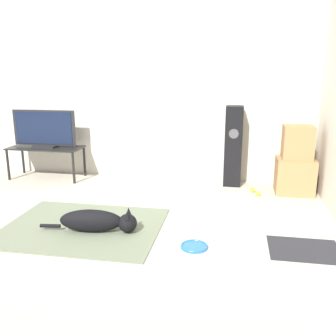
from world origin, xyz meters
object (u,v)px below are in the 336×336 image
at_px(dog, 98,221).
at_px(tv, 44,129).
at_px(cardboard_box_lower, 295,176).
at_px(floor_speaker, 233,146).
at_px(tennis_ball_by_boxes, 258,194).
at_px(tv_stand, 46,151).
at_px(cardboard_box_upper, 298,142).
at_px(tennis_ball_near_speaker, 253,190).
at_px(frisbee, 194,246).

height_order(dog, tv, tv).
relative_size(dog, cardboard_box_lower, 2.02).
height_order(floor_speaker, tennis_ball_by_boxes, floor_speaker).
distance_m(cardboard_box_lower, tv_stand, 3.53).
bearing_deg(tv, cardboard_box_lower, -1.60).
xyz_separation_m(dog, cardboard_box_lower, (2.09, 1.64, 0.11)).
xyz_separation_m(cardboard_box_upper, tennis_ball_by_boxes, (-0.47, -0.22, -0.64)).
distance_m(cardboard_box_upper, tennis_ball_near_speaker, 0.84).
relative_size(tv_stand, tennis_ball_near_speaker, 16.29).
relative_size(frisbee, tennis_ball_near_speaker, 3.77).
xyz_separation_m(tv_stand, tennis_ball_near_speaker, (3.00, -0.17, -0.38)).
bearing_deg(tennis_ball_near_speaker, cardboard_box_lower, 8.29).
relative_size(cardboard_box_lower, tv, 0.51).
bearing_deg(tennis_ball_near_speaker, tv, 176.65).
xyz_separation_m(cardboard_box_upper, tv_stand, (-3.53, 0.10, -0.26)).
xyz_separation_m(cardboard_box_lower, cardboard_box_upper, (0.00, -0.00, 0.45)).
distance_m(tv_stand, tennis_ball_near_speaker, 3.03).
relative_size(frisbee, cardboard_box_upper, 0.58).
bearing_deg(dog, frisbee, -9.14).
relative_size(dog, tv, 1.02).
bearing_deg(frisbee, tv, 141.80).
height_order(tv_stand, tv, tv).
bearing_deg(tennis_ball_near_speaker, floor_speaker, 132.92).
distance_m(cardboard_box_upper, floor_speaker, 0.85).
relative_size(tv_stand, tv, 1.14).
relative_size(frisbee, tv_stand, 0.23).
bearing_deg(tv_stand, tennis_ball_by_boxes, -5.91).
bearing_deg(tv, frisbee, -38.20).
bearing_deg(tennis_ball_near_speaker, tennis_ball_by_boxes, -66.89).
xyz_separation_m(cardboard_box_lower, tennis_ball_by_boxes, (-0.47, -0.22, -0.20)).
height_order(dog, frisbee, dog).
bearing_deg(dog, tennis_ball_near_speaker, 45.15).
height_order(cardboard_box_lower, cardboard_box_upper, cardboard_box_upper).
xyz_separation_m(floor_speaker, tennis_ball_by_boxes, (0.34, -0.44, -0.52)).
distance_m(cardboard_box_upper, tennis_ball_by_boxes, 0.83).
bearing_deg(tennis_ball_by_boxes, tennis_ball_near_speaker, 113.11).
height_order(floor_speaker, tv_stand, floor_speaker).
height_order(cardboard_box_upper, tennis_ball_by_boxes, cardboard_box_upper).
height_order(floor_speaker, tv, floor_speaker).
distance_m(floor_speaker, tennis_ball_near_speaker, 0.66).
bearing_deg(dog, tv_stand, 129.63).
xyz_separation_m(frisbee, floor_speaker, (0.31, 2.02, 0.54)).
xyz_separation_m(floor_speaker, tv_stand, (-2.72, -0.13, -0.14)).
bearing_deg(frisbee, tv_stand, 141.84).
bearing_deg(tv, dog, -50.42).
bearing_deg(tennis_ball_by_boxes, frisbee, -112.31).
bearing_deg(tv, tennis_ball_by_boxes, -5.96).
distance_m(dog, tv, 2.34).
xyz_separation_m(cardboard_box_lower, floor_speaker, (-0.81, 0.22, 0.32)).
xyz_separation_m(tv_stand, tennis_ball_by_boxes, (3.06, -0.32, -0.38)).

